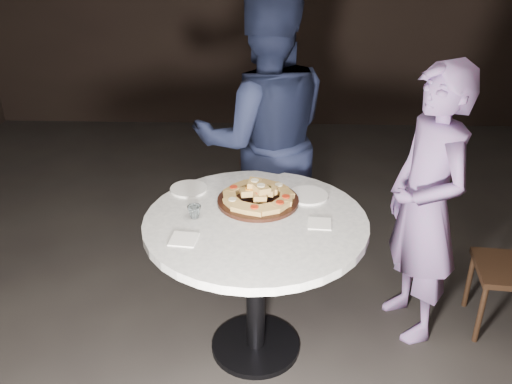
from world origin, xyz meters
TOP-DOWN VIEW (x-y plane):
  - floor at (0.00, 0.00)m, footprint 7.00×7.00m
  - table at (0.03, -0.13)m, footprint 1.33×1.33m
  - serving_board at (0.03, 0.05)m, footprint 0.46×0.46m
  - focaccia_pile at (0.04, 0.05)m, footprint 0.39×0.39m
  - plate_left at (-0.36, 0.18)m, footprint 0.23×0.23m
  - plate_right at (0.30, 0.12)m, footprint 0.23×0.23m
  - water_glass at (-0.29, -0.12)m, footprint 0.09×0.09m
  - napkin_near at (-0.31, -0.34)m, footprint 0.14×0.14m
  - napkin_far at (0.35, -0.17)m, footprint 0.12×0.12m
  - chair_far at (0.06, 1.28)m, footprint 0.43×0.44m
  - diner_navy at (0.05, 0.74)m, footprint 1.02×0.85m
  - diner_teal at (0.95, 0.11)m, footprint 0.54×0.68m

SIDE VIEW (x-z plane):
  - floor at x=0.00m, z-range 0.00..0.00m
  - chair_far at x=0.06m, z-range 0.06..0.89m
  - table at x=0.03m, z-range 0.27..1.13m
  - diner_teal at x=0.95m, z-range 0.00..1.62m
  - napkin_far at x=0.35m, z-range 0.86..0.87m
  - napkin_near at x=-0.31m, z-range 0.86..0.87m
  - plate_left at x=-0.36m, z-range 0.86..0.87m
  - plate_right at x=0.30m, z-range 0.86..0.87m
  - serving_board at x=0.03m, z-range 0.86..0.88m
  - water_glass at x=-0.29m, z-range 0.86..0.93m
  - focaccia_pile at x=0.04m, z-range 0.86..0.96m
  - diner_navy at x=0.05m, z-range 0.00..1.88m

